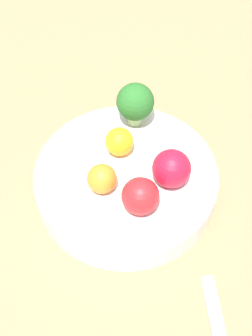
{
  "coord_description": "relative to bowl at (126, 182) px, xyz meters",
  "views": [
    {
      "loc": [
        -0.36,
        -0.14,
        0.58
      ],
      "look_at": [
        0.0,
        0.0,
        0.07
      ],
      "focal_mm": 50.0,
      "sensor_mm": 36.0,
      "label": 1
    }
  ],
  "objects": [
    {
      "name": "apple_red",
      "position": [
        0.01,
        -0.06,
        0.05
      ],
      "size": [
        0.05,
        0.05,
        0.05
      ],
      "color": "#B7142D",
      "rests_on": "bowl"
    },
    {
      "name": "spoon",
      "position": [
        -0.13,
        -0.17,
        -0.02
      ],
      "size": [
        0.09,
        0.05,
        0.01
      ],
      "color": "silver",
      "rests_on": "table_surface"
    },
    {
      "name": "bowl",
      "position": [
        0.0,
        0.0,
        0.0
      ],
      "size": [
        0.26,
        0.26,
        0.04
      ],
      "color": "white",
      "rests_on": "table_surface"
    },
    {
      "name": "orange_front",
      "position": [
        -0.04,
        0.02,
        0.04
      ],
      "size": [
        0.04,
        0.04,
        0.04
      ],
      "color": "orange",
      "rests_on": "bowl"
    },
    {
      "name": "broccoli",
      "position": [
        0.09,
        0.02,
        0.06
      ],
      "size": [
        0.06,
        0.06,
        0.07
      ],
      "color": "#99C17A",
      "rests_on": "bowl"
    },
    {
      "name": "ground_plane",
      "position": [
        0.0,
        0.0,
        -0.04
      ],
      "size": [
        6.0,
        6.0,
        0.0
      ],
      "primitive_type": "plane",
      "color": "gray"
    },
    {
      "name": "orange_back",
      "position": [
        0.03,
        0.02,
        0.04
      ],
      "size": [
        0.04,
        0.04,
        0.04
      ],
      "color": "orange",
      "rests_on": "bowl"
    },
    {
      "name": "apple_green",
      "position": [
        -0.05,
        -0.04,
        0.05
      ],
      "size": [
        0.05,
        0.05,
        0.05
      ],
      "color": "red",
      "rests_on": "bowl"
    },
    {
      "name": "table_surface",
      "position": [
        0.0,
        0.0,
        -0.03
      ],
      "size": [
        1.2,
        1.2,
        0.02
      ],
      "color": "#936D4C",
      "rests_on": "ground_plane"
    }
  ]
}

